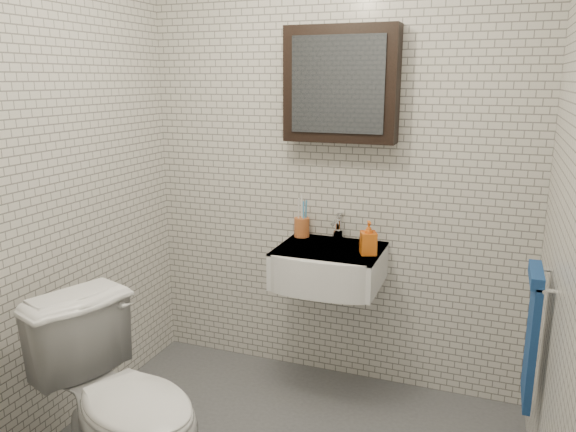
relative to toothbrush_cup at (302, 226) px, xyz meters
The scene contains 8 objects.
room_shell 1.10m from the toothbrush_cup, 80.00° to the right, with size 2.22×2.02×2.51m.
washbasin 0.33m from the toothbrush_cup, 43.09° to the right, with size 0.55×0.50×0.20m.
faucet 0.21m from the toothbrush_cup, ahead, with size 0.06×0.20×0.15m.
mirror_cabinet 0.82m from the toothbrush_cup, ahead, with size 0.60×0.15×0.60m.
towel_rail 1.36m from the toothbrush_cup, 25.81° to the right, with size 0.09×0.30×0.58m.
toothbrush_cup is the anchor object (origin of this frame).
soap_bottle 0.47m from the toothbrush_cup, 24.50° to the right, with size 0.08×0.08×0.18m, color orange.
toilet 1.37m from the toothbrush_cup, 106.23° to the right, with size 0.46×0.81×0.83m, color white.
Camera 1 is at (0.85, -1.99, 1.73)m, focal length 35.00 mm.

